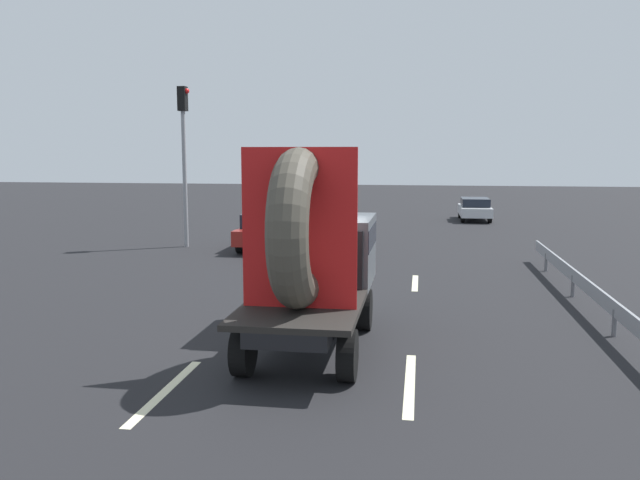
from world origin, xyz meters
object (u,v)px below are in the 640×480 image
at_px(traffic_light, 184,144).
at_px(oncoming_car, 475,208).
at_px(distant_sedan, 270,229).
at_px(flatbed_truck, 314,254).

xyz_separation_m(traffic_light, oncoming_car, (11.71, 11.63, -3.28)).
xyz_separation_m(distant_sedan, traffic_light, (-3.26, -0.09, 3.18)).
bearing_deg(distant_sedan, traffic_light, -178.43).
bearing_deg(oncoming_car, flatbed_truck, -101.54).
xyz_separation_m(flatbed_truck, traffic_light, (-6.93, 11.81, 2.19)).
height_order(flatbed_truck, oncoming_car, flatbed_truck).
distance_m(flatbed_truck, traffic_light, 13.86).
relative_size(distant_sedan, oncoming_car, 1.15).
bearing_deg(flatbed_truck, traffic_light, 120.39).
bearing_deg(distant_sedan, oncoming_car, 53.76).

